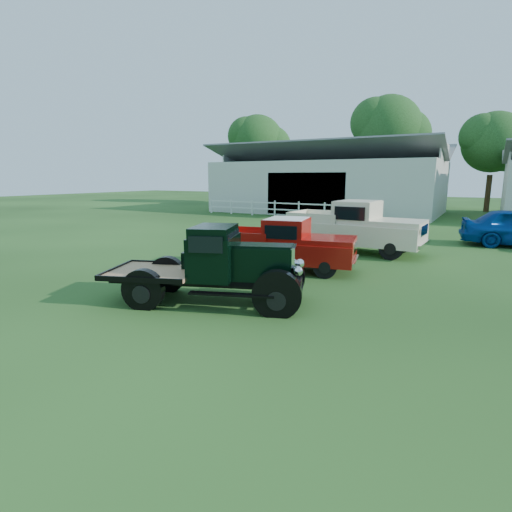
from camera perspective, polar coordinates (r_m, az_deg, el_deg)
The scene contains 9 objects.
ground at distance 9.32m, azimuth -4.80°, elevation -7.48°, with size 120.00×120.00×0.00m, color #1A3412.
shed_left at distance 35.35m, azimuth 10.24°, elevation 10.78°, with size 18.80×10.20×5.60m, color #A8AB9A, non-canonical shape.
fence_rail at distance 30.30m, azimuth 4.40°, elevation 6.71°, with size 14.20×0.16×1.20m, color white, non-canonical shape.
tree_a at distance 46.43m, azimuth 0.19°, elevation 14.05°, with size 6.30×6.30×10.50m, color black, non-canonical shape.
tree_b at distance 42.31m, azimuth 18.17°, elevation 14.46°, with size 6.90×6.90×11.50m, color black, non-canonical shape.
tree_c at distance 40.26m, azimuth 30.62°, elevation 11.89°, with size 5.40×5.40×9.00m, color black, non-canonical shape.
vintage_flatbed at distance 9.56m, azimuth -6.46°, elevation -1.24°, with size 4.69×1.86×1.86m, color black, non-canonical shape.
red_pickup at distance 12.98m, azimuth 4.02°, elevation 1.76°, with size 4.68×1.80×1.71m, color #A4120C, non-canonical shape.
white_pickup at distance 16.57m, azimuth 13.85°, elevation 4.07°, with size 5.48×2.13×2.01m, color beige, non-canonical shape.
Camera 1 is at (5.07, -7.23, 2.99)m, focal length 28.00 mm.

